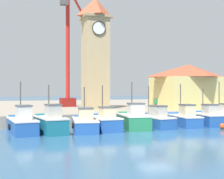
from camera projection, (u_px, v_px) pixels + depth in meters
ground_plane at (156, 135)px, 23.79m from camera, size 300.00×300.00×0.00m
quay_wharf at (76, 108)px, 49.89m from camera, size 120.00×40.00×1.13m
fishing_boat_far_left at (22, 124)px, 24.89m from camera, size 2.33×5.28×4.15m
fishing_boat_left_outer at (51, 123)px, 24.92m from camera, size 2.33×4.53×3.88m
fishing_boat_left_inner at (85, 123)px, 26.08m from camera, size 2.76×5.27×3.71m
fishing_boat_mid_left at (104, 122)px, 26.84m from camera, size 2.06×4.39×3.88m
fishing_boat_center at (134, 120)px, 27.62m from camera, size 2.53×4.42×4.16m
fishing_boat_mid_right at (153, 120)px, 28.82m from camera, size 2.47×5.20×3.84m
fishing_boat_right_inner at (184, 119)px, 29.71m from camera, size 2.21×4.74×4.03m
fishing_boat_right_outer at (206, 118)px, 30.36m from camera, size 2.24×4.46×3.59m
fishing_boat_far_right at (223, 117)px, 31.05m from camera, size 2.08×5.12×4.32m
clock_tower at (95, 50)px, 38.29m from camera, size 3.36×3.36×15.24m
warehouse_right at (189, 86)px, 39.74m from camera, size 8.48×6.78×5.57m
port_crane_near at (68, 60)px, 43.53m from camera, size 4.61×6.56×17.00m
mooring_buoy at (223, 126)px, 27.47m from camera, size 0.51×0.51×0.51m
dock_worker_near_tower at (156, 104)px, 33.17m from camera, size 0.34×0.22×1.62m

